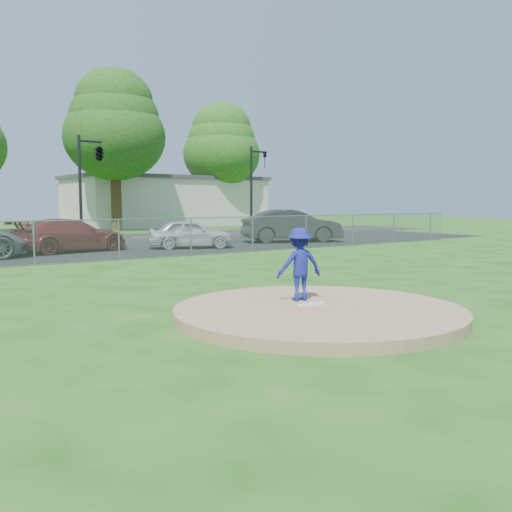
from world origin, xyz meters
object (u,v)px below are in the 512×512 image
(parked_car_charcoal, at_px, (292,226))
(pitcher, at_px, (299,264))
(traffic_signal_right, at_px, (254,182))
(parked_car_darkred, at_px, (71,235))
(tree_right, at_px, (114,124))
(traffic_signal_center, at_px, (97,155))
(tree_far_right, at_px, (222,145))
(commercial_building, at_px, (166,201))
(parked_car_pearl, at_px, (191,234))

(parked_car_charcoal, bearing_deg, pitcher, 164.63)
(traffic_signal_right, height_order, parked_car_darkred, traffic_signal_right)
(parked_car_charcoal, bearing_deg, tree_right, 33.82)
(traffic_signal_center, bearing_deg, parked_car_darkred, -120.69)
(tree_right, distance_m, traffic_signal_right, 12.08)
(traffic_signal_center, xyz_separation_m, traffic_signal_right, (10.27, 0.00, -1.25))
(tree_right, relative_size, traffic_signal_center, 2.08)
(traffic_signal_center, distance_m, pitcher, 21.86)
(traffic_signal_right, relative_size, pitcher, 3.88)
(tree_far_right, xyz_separation_m, parked_car_darkred, (-19.37, -18.62, -6.34))
(commercial_building, distance_m, traffic_signal_right, 16.14)
(commercial_building, relative_size, parked_car_pearl, 4.22)
(commercial_building, bearing_deg, tree_right, -139.40)
(tree_far_right, xyz_separation_m, traffic_signal_center, (-16.03, -13.00, -2.45))
(traffic_signal_center, height_order, traffic_signal_right, same)
(parked_car_pearl, xyz_separation_m, parked_car_charcoal, (6.29, 0.38, 0.19))
(parked_car_darkred, bearing_deg, pitcher, 168.87)
(commercial_building, xyz_separation_m, parked_car_darkred, (-15.37, -21.62, -1.44))
(parked_car_charcoal, bearing_deg, traffic_signal_right, 4.63)
(traffic_signal_right, xyz_separation_m, parked_car_charcoal, (-2.21, -6.50, -2.50))
(pitcher, bearing_deg, traffic_signal_center, -85.17)
(parked_car_pearl, distance_m, parked_car_charcoal, 6.31)
(tree_right, bearing_deg, parked_car_darkred, -118.17)
(tree_far_right, bearing_deg, tree_right, -164.74)
(tree_far_right, height_order, traffic_signal_center, tree_far_right)
(tree_far_right, height_order, parked_car_pearl, tree_far_right)
(commercial_building, height_order, pitcher, commercial_building)
(commercial_building, bearing_deg, tree_far_right, -36.87)
(commercial_building, distance_m, parked_car_pearl, 25.12)
(traffic_signal_right, distance_m, parked_car_pearl, 11.26)
(tree_right, height_order, parked_car_pearl, tree_right)
(tree_right, relative_size, tree_far_right, 1.08)
(traffic_signal_center, distance_m, parked_car_darkred, 7.61)
(commercial_building, relative_size, traffic_signal_center, 2.93)
(commercial_building, bearing_deg, parked_car_pearl, -114.17)
(commercial_building, relative_size, parked_car_darkred, 3.36)
(commercial_building, height_order, parked_car_pearl, commercial_building)
(tree_far_right, bearing_deg, commercial_building, 143.13)
(traffic_signal_right, bearing_deg, parked_car_pearl, -141.04)
(traffic_signal_center, height_order, parked_car_darkred, traffic_signal_center)
(traffic_signal_right, relative_size, parked_car_pearl, 1.44)
(tree_far_right, distance_m, pitcher, 40.01)
(tree_right, distance_m, parked_car_pearl, 18.55)
(tree_right, relative_size, pitcher, 8.07)
(tree_right, relative_size, parked_car_charcoal, 2.24)
(tree_far_right, distance_m, parked_car_pearl, 25.29)
(tree_right, bearing_deg, tree_far_right, 15.26)
(tree_right, bearing_deg, parked_car_pearl, -100.96)
(commercial_building, xyz_separation_m, pitcher, (-15.81, -37.22, -1.24))
(pitcher, bearing_deg, traffic_signal_right, -108.57)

